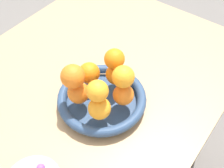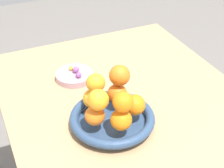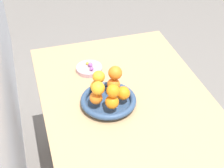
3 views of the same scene
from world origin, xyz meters
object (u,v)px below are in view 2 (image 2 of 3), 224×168
Objects in this scene: orange_2 at (93,99)px; orange_8 at (96,83)px; fruit_bowl at (112,119)px; candy_ball_1 at (79,75)px; orange_3 at (95,116)px; candy_ball_0 at (71,68)px; orange_6 at (98,100)px; orange_4 at (121,120)px; candy_ball_3 at (76,70)px; candy_ball_2 at (75,69)px; candy_dish at (74,76)px; orange_7 at (123,102)px; orange_5 at (120,75)px; orange_0 at (135,105)px; orange_1 at (117,94)px; dining_table at (138,136)px.

orange_8 reaches higher than orange_2.
orange_8 reaches higher than fruit_bowl.
candy_ball_1 is at bearing -6.31° from orange_2.
candy_ball_0 is (0.32, -0.03, -0.04)m from orange_3.
orange_4 is at bearing -128.16° from orange_6.
candy_ball_3 is at bearing -3.39° from candy_ball_1.
candy_ball_2 is at bearing -2.64° from candy_ball_1.
candy_ball_3 reaches higher than candy_dish.
orange_7 is 1.01× the size of orange_8.
orange_5 reaches higher than orange_7.
orange_4 reaches higher than candy_ball_2.
orange_0 is at bearing -55.21° from orange_7.
orange_0 is 1.09× the size of orange_7.
fruit_bowl is 1.88× the size of candy_dish.
candy_ball_1 is (-0.06, -0.01, 0.00)m from candy_ball_0.
candy_dish is 0.23m from orange_2.
candy_dish is at bearing 16.61° from orange_5.
orange_8 is 0.27m from candy_ball_0.
orange_1 is 0.95× the size of orange_5.
orange_6 reaches higher than orange_4.
candy_dish is 0.03m from candy_ball_0.
candy_ball_2 is at bearing 12.18° from orange_1.
orange_8 is 0.25m from candy_ball_3.
orange_7 is at bearing -177.23° from candy_ball_2.
orange_5 reaches higher than orange_3.
fruit_bowl is at bearing 94.16° from dining_table.
orange_0 is at bearing -164.09° from candy_ball_1.
orange_7 is (-0.11, 0.04, -0.00)m from orange_5.
candy_dish is 2.25× the size of orange_2.
candy_ball_2 is (0.24, 0.05, -0.04)m from orange_1.
fruit_bowl is 0.25m from candy_ball_1.
dining_table is 19.61× the size of orange_3.
orange_0 is 2.76× the size of candy_ball_3.
orange_2 is 0.23m from candy_ball_3.
candy_dish is at bearing 147.41° from candy_ball_2.
candy_ball_0 is at bearing 13.92° from orange_1.
orange_0 is 0.07m from orange_4.
dining_table is 56.32× the size of candy_ball_1.
fruit_bowl is at bearing -176.26° from candy_ball_1.
orange_3 is 0.30m from candy_ball_3.
candy_ball_1 is at bearing 177.36° from candy_ball_2.
orange_7 reaches higher than candy_ball_3.
orange_8 is (0.05, 0.03, 0.10)m from fruit_bowl.
orange_0 is at bearing -56.31° from orange_4.
orange_8 reaches higher than candy_dish.
orange_0 reaches higher than candy_ball_2.
orange_1 is at bearing -19.71° from orange_4.
orange_4 reaches higher than candy_ball_3.
orange_4 is 0.35m from candy_ball_2.
fruit_bowl is 0.08m from orange_3.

